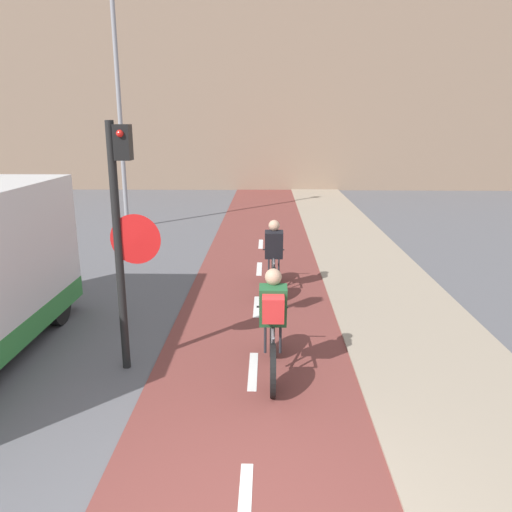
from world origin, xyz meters
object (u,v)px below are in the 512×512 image
at_px(cyclist_near, 273,326).
at_px(cyclist_far, 274,260).
at_px(traffic_light_pole, 123,222).
at_px(street_lamp_far, 117,69).

bearing_deg(cyclist_near, cyclist_far, 89.18).
xyz_separation_m(traffic_light_pole, cyclist_near, (1.97, -0.19, -1.36)).
bearing_deg(street_lamp_far, cyclist_near, -64.51).
bearing_deg(traffic_light_pole, cyclist_far, 58.90).
relative_size(traffic_light_pole, street_lamp_far, 0.41).
xyz_separation_m(street_lamp_far, cyclist_near, (4.70, -9.86, -4.22)).
distance_m(street_lamp_far, cyclist_near, 11.70).
relative_size(street_lamp_far, cyclist_far, 4.73).
bearing_deg(cyclist_far, traffic_light_pole, -121.10).
height_order(street_lamp_far, cyclist_far, street_lamp_far).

